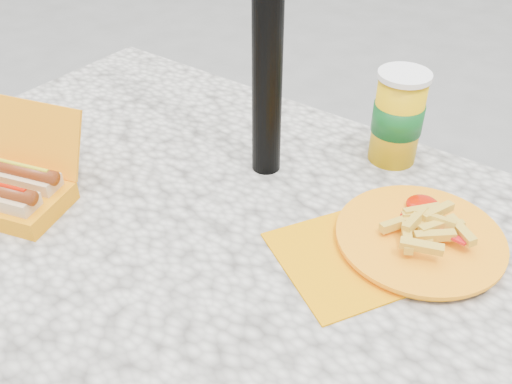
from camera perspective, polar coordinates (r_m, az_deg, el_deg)
The scene contains 4 objects.
picnic_table at distance 1.00m, azimuth -4.44°, elevation -6.87°, with size 1.20×0.80×0.75m.
hotdog_box at distance 1.00m, azimuth -23.43°, elevation 0.35°, with size 0.22×0.21×0.14m.
fries_plate at distance 0.89m, azimuth 15.60°, elevation -4.37°, with size 0.33×0.35×0.05m.
soda_cup at distance 1.04m, azimuth 13.99°, elevation 7.26°, with size 0.09×0.09×0.17m.
Camera 1 is at (0.49, -0.53, 1.33)m, focal length 40.00 mm.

